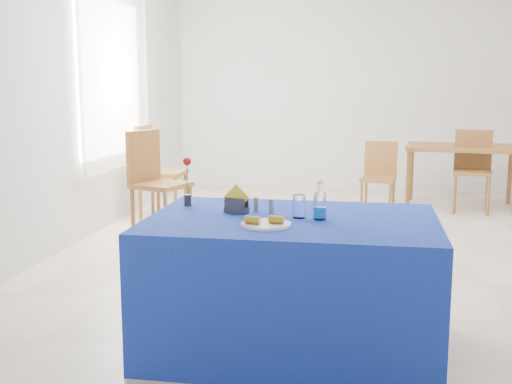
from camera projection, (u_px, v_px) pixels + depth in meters
floor at (341, 252)px, 5.78m from camera, size 7.00×7.00×0.00m
room_shell at (346, 54)px, 5.48m from camera, size 7.00×7.00×7.00m
window_pane at (111, 78)px, 6.71m from camera, size 0.04×1.50×1.60m
curtain at (117, 78)px, 6.70m from camera, size 0.04×1.75×1.85m
plate at (266, 224)px, 3.36m from camera, size 0.26×0.26×0.01m
drinking_glass at (299, 206)px, 3.55m from camera, size 0.07×0.07×0.13m
salt_shaker at (271, 206)px, 3.67m from camera, size 0.03×0.03×0.08m
pepper_shaker at (256, 204)px, 3.72m from camera, size 0.03×0.03×0.08m
blue_table at (292, 283)px, 3.63m from camera, size 1.60×1.10×0.76m
water_bottle at (320, 207)px, 3.51m from camera, size 0.07×0.07×0.21m
napkin_holder at (236, 205)px, 3.69m from camera, size 0.16×0.09×0.17m
rose_vase at (187, 182)px, 3.89m from camera, size 0.05×0.05×0.30m
oak_table at (462, 152)px, 7.77m from camera, size 1.38×0.97×0.76m
chair_bg_left at (379, 172)px, 7.40m from camera, size 0.43×0.43×0.84m
chair_bg_right at (473, 165)px, 7.55m from camera, size 0.48×0.48×0.96m
chair_win_a at (153, 176)px, 6.29m from camera, size 0.60×0.60×1.04m
chair_win_b at (155, 165)px, 7.12m from camera, size 0.47×0.47×1.04m
banana_pieces at (265, 220)px, 3.34m from camera, size 0.21×0.09×0.04m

